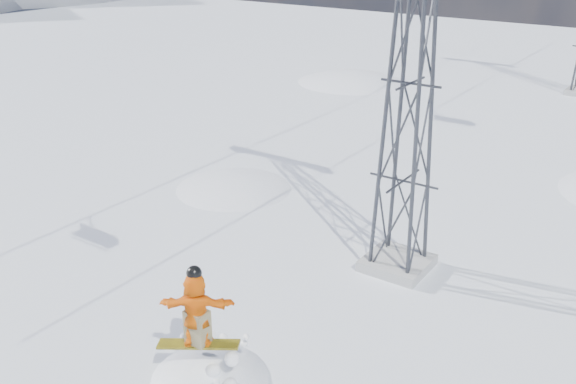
% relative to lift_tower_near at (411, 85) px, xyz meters
% --- Properties ---
extents(snow_terrain, '(39.00, 37.00, 22.00)m').
position_rel_lift_tower_near_xyz_m(snow_terrain, '(-5.57, 13.24, -15.06)').
color(snow_terrain, white).
rests_on(snow_terrain, ground).
extents(lift_tower_near, '(5.20, 1.80, 11.43)m').
position_rel_lift_tower_near_xyz_m(lift_tower_near, '(0.00, 0.00, 0.00)').
color(lift_tower_near, '#999999').
rests_on(lift_tower_near, ground).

